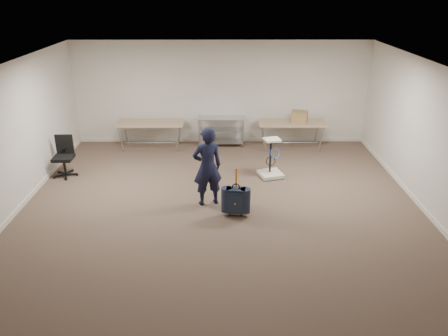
{
  "coord_description": "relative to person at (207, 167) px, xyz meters",
  "views": [
    {
      "loc": [
        0.02,
        -7.26,
        4.15
      ],
      "look_at": [
        0.06,
        0.3,
        0.95
      ],
      "focal_mm": 35.0,
      "sensor_mm": 36.0,
      "label": 1
    }
  ],
  "objects": [
    {
      "name": "ground",
      "position": [
        0.27,
        -0.68,
        -0.81
      ],
      "size": [
        9.0,
        9.0,
        0.0
      ],
      "primitive_type": "plane",
      "color": "#4A3B2D",
      "rests_on": "ground"
    },
    {
      "name": "room_shell",
      "position": [
        0.27,
        0.7,
        -0.76
      ],
      "size": [
        8.0,
        9.0,
        9.0
      ],
      "color": "beige",
      "rests_on": "ground"
    },
    {
      "name": "folding_table_left",
      "position": [
        -1.63,
        3.27,
        -0.13
      ],
      "size": [
        1.8,
        0.75,
        0.73
      ],
      "color": "#9B865F",
      "rests_on": "ground"
    },
    {
      "name": "folding_table_right",
      "position": [
        2.17,
        3.27,
        -0.13
      ],
      "size": [
        1.8,
        0.75,
        0.73
      ],
      "color": "#9B865F",
      "rests_on": "ground"
    },
    {
      "name": "wire_shelf",
      "position": [
        0.27,
        3.52,
        -0.37
      ],
      "size": [
        1.22,
        0.47,
        0.8
      ],
      "color": "silver",
      "rests_on": "ground"
    },
    {
      "name": "person",
      "position": [
        0.0,
        0.0,
        0.0
      ],
      "size": [
        0.68,
        0.55,
        1.62
      ],
      "primitive_type": "imported",
      "rotation": [
        0.0,
        0.0,
        3.44
      ],
      "color": "black",
      "rests_on": "ground"
    },
    {
      "name": "suitcase",
      "position": [
        0.55,
        -0.52,
        -0.48
      ],
      "size": [
        0.38,
        0.25,
        0.98
      ],
      "color": "black",
      "rests_on": "ground"
    },
    {
      "name": "office_chair",
      "position": [
        -3.37,
        1.45,
        -0.53
      ],
      "size": [
        0.57,
        0.57,
        0.94
      ],
      "color": "black",
      "rests_on": "ground"
    },
    {
      "name": "equipment_cart",
      "position": [
        1.42,
        1.35,
        -0.57
      ],
      "size": [
        0.63,
        0.63,
        0.93
      ],
      "color": "beige",
      "rests_on": "ground"
    },
    {
      "name": "cardboard_box",
      "position": [
        2.35,
        3.24,
        0.07
      ],
      "size": [
        0.49,
        0.42,
        0.31
      ],
      "primitive_type": "cube",
      "rotation": [
        0.0,
        0.0,
        -0.31
      ],
      "color": "#9D8349",
      "rests_on": "folding_table_right"
    }
  ]
}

